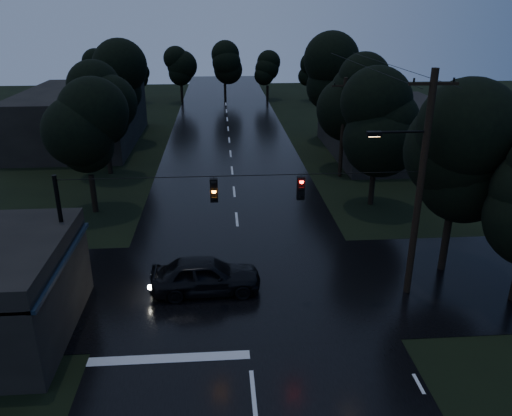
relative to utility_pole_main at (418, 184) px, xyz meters
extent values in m
cube|color=black|center=(-7.41, 19.00, -5.26)|extent=(12.00, 120.00, 0.02)
cube|color=black|center=(-7.41, 1.00, -5.26)|extent=(60.00, 9.00, 0.02)
cube|color=black|center=(-14.41, -2.00, -2.06)|extent=(0.30, 7.00, 0.15)
cylinder|color=black|center=(-14.61, -5.00, -3.76)|extent=(0.10, 0.10, 3.00)
cylinder|color=black|center=(-14.61, 1.00, -3.76)|extent=(0.10, 0.10, 3.00)
cube|color=#FFDB66|center=(-14.46, -3.50, -2.76)|extent=(0.06, 1.60, 0.50)
cube|color=#FFDB66|center=(-14.46, -0.80, -2.76)|extent=(0.06, 1.20, 0.50)
cube|color=black|center=(6.59, 23.00, -3.06)|extent=(10.00, 14.00, 4.40)
cube|color=black|center=(-21.41, 29.00, -2.76)|extent=(10.00, 16.00, 5.00)
cylinder|color=black|center=(0.09, 0.00, -0.26)|extent=(0.30, 0.30, 10.00)
cube|color=black|center=(0.09, 0.00, 4.14)|extent=(2.00, 0.12, 0.12)
cylinder|color=black|center=(-1.01, 0.00, 2.24)|extent=(2.20, 0.10, 0.10)
cube|color=black|center=(-2.11, 0.00, 2.19)|extent=(0.60, 0.25, 0.18)
cube|color=#FFB266|center=(-2.11, 0.00, 2.09)|extent=(0.45, 0.18, 0.03)
cylinder|color=black|center=(0.89, 17.00, -1.51)|extent=(0.30, 0.30, 7.50)
cube|color=black|center=(0.89, 17.00, 1.64)|extent=(2.00, 0.12, 0.12)
cylinder|color=black|center=(-14.91, 0.00, -2.26)|extent=(0.18, 0.18, 6.00)
cylinder|color=black|center=(-7.41, 0.00, 0.54)|extent=(15.00, 0.03, 0.03)
cube|color=black|center=(-8.61, 0.00, -0.06)|extent=(0.32, 0.25, 1.00)
sphere|color=orange|center=(-8.61, -0.15, -0.06)|extent=(0.18, 0.18, 0.18)
cube|color=black|center=(-5.01, 0.00, -0.06)|extent=(0.32, 0.25, 1.00)
sphere|color=#FF0C07|center=(-5.01, -0.15, -0.06)|extent=(0.18, 0.18, 0.18)
cylinder|color=black|center=(2.59, 2.00, -3.86)|extent=(0.36, 0.36, 2.80)
sphere|color=black|center=(2.59, 2.00, -0.46)|extent=(4.48, 4.48, 4.48)
sphere|color=black|center=(2.59, 2.00, 0.74)|extent=(4.48, 4.48, 4.48)
sphere|color=black|center=(2.59, 2.00, 1.94)|extent=(4.48, 4.48, 4.48)
cylinder|color=black|center=(-16.41, 11.00, -4.03)|extent=(0.36, 0.36, 2.45)
sphere|color=black|center=(-16.41, 11.00, -1.06)|extent=(3.92, 3.92, 3.92)
sphere|color=black|center=(-16.41, 11.00, -0.01)|extent=(3.92, 3.92, 3.92)
sphere|color=black|center=(-16.41, 11.00, 1.04)|extent=(3.92, 3.92, 3.92)
cylinder|color=black|center=(-17.01, 19.00, -3.95)|extent=(0.36, 0.36, 2.62)
sphere|color=black|center=(-17.01, 19.00, -0.76)|extent=(4.20, 4.20, 4.20)
sphere|color=black|center=(-17.01, 19.00, 0.37)|extent=(4.20, 4.20, 4.20)
sphere|color=black|center=(-17.01, 19.00, 1.49)|extent=(4.20, 4.20, 4.20)
cylinder|color=black|center=(-17.61, 29.00, -3.86)|extent=(0.36, 0.36, 2.80)
sphere|color=black|center=(-17.61, 29.00, -0.46)|extent=(4.48, 4.48, 4.48)
sphere|color=black|center=(-17.61, 29.00, 0.74)|extent=(4.48, 4.48, 4.48)
sphere|color=black|center=(-17.61, 29.00, 1.94)|extent=(4.48, 4.48, 4.48)
cylinder|color=black|center=(1.59, 11.00, -3.95)|extent=(0.36, 0.36, 2.62)
sphere|color=black|center=(1.59, 11.00, -0.76)|extent=(4.20, 4.20, 4.20)
sphere|color=black|center=(1.59, 11.00, 0.37)|extent=(4.20, 4.20, 4.20)
sphere|color=black|center=(1.59, 11.00, 1.49)|extent=(4.20, 4.20, 4.20)
cylinder|color=black|center=(2.19, 19.00, -3.86)|extent=(0.36, 0.36, 2.80)
sphere|color=black|center=(2.19, 19.00, -0.46)|extent=(4.48, 4.48, 4.48)
sphere|color=black|center=(2.19, 19.00, 0.74)|extent=(4.48, 4.48, 4.48)
sphere|color=black|center=(2.19, 19.00, 1.94)|extent=(4.48, 4.48, 4.48)
cylinder|color=black|center=(2.79, 29.00, -3.77)|extent=(0.36, 0.36, 2.97)
sphere|color=black|center=(2.79, 29.00, -0.16)|extent=(4.76, 4.76, 4.76)
sphere|color=black|center=(2.79, 29.00, 1.12)|extent=(4.76, 4.76, 4.76)
sphere|color=black|center=(2.79, 29.00, 2.39)|extent=(4.76, 4.76, 4.76)
imported|color=black|center=(-9.13, 0.70, -4.41)|extent=(5.05, 2.16, 1.70)
camera|label=1|loc=(-8.30, -19.33, 6.88)|focal=35.00mm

